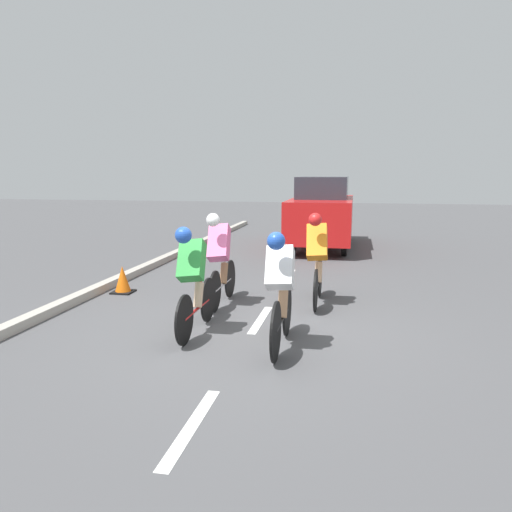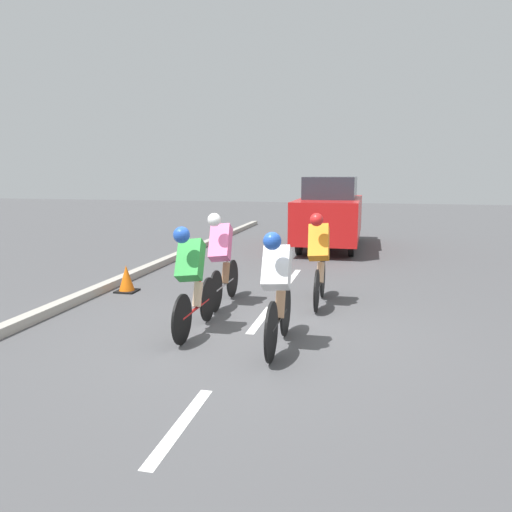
# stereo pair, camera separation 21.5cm
# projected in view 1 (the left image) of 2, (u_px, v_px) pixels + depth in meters

# --- Properties ---
(ground_plane) EXTENTS (60.00, 60.00, 0.00)m
(ground_plane) POSITION_uv_depth(u_px,v_px,m) (253.00, 331.00, 6.81)
(ground_plane) COLOR #4C4C4F
(lane_stripe_near) EXTENTS (0.12, 1.40, 0.01)m
(lane_stripe_near) POSITION_uv_depth(u_px,v_px,m) (192.00, 426.00, 4.27)
(lane_stripe_near) COLOR white
(lane_stripe_near) RESTS_ON ground
(lane_stripe_mid) EXTENTS (0.12, 1.40, 0.01)m
(lane_stripe_mid) POSITION_uv_depth(u_px,v_px,m) (261.00, 319.00, 7.36)
(lane_stripe_mid) COLOR white
(lane_stripe_mid) RESTS_ON ground
(lane_stripe_far) EXTENTS (0.12, 1.40, 0.01)m
(lane_stripe_far) POSITION_uv_depth(u_px,v_px,m) (289.00, 276.00, 10.46)
(lane_stripe_far) COLOR white
(lane_stripe_far) RESTS_ON ground
(curb) EXTENTS (0.20, 26.91, 0.14)m
(curb) POSITION_uv_depth(u_px,v_px,m) (64.00, 304.00, 7.96)
(curb) COLOR #A8A399
(curb) RESTS_ON ground
(cyclist_white) EXTENTS (0.35, 1.68, 1.48)m
(cyclist_white) POSITION_uv_depth(u_px,v_px,m) (281.00, 289.00, 6.01)
(cyclist_white) COLOR black
(cyclist_white) RESTS_ON ground
(cyclist_orange) EXTENTS (0.36, 1.66, 1.53)m
(cyclist_orange) POSITION_uv_depth(u_px,v_px,m) (317.00, 257.00, 8.08)
(cyclist_orange) COLOR black
(cyclist_orange) RESTS_ON ground
(cyclist_pink) EXTENTS (0.38, 1.62, 1.53)m
(cyclist_pink) POSITION_uv_depth(u_px,v_px,m) (220.00, 257.00, 8.03)
(cyclist_pink) COLOR black
(cyclist_pink) RESTS_ON ground
(cyclist_green) EXTENTS (0.38, 1.67, 1.47)m
(cyclist_green) POSITION_uv_depth(u_px,v_px,m) (193.00, 277.00, 6.59)
(cyclist_green) COLOR black
(cyclist_green) RESTS_ON ground
(support_car) EXTENTS (1.70, 4.54, 2.03)m
(support_car) POSITION_uv_depth(u_px,v_px,m) (322.00, 212.00, 14.37)
(support_car) COLOR black
(support_car) RESTS_ON ground
(traffic_cone) EXTENTS (0.36, 0.36, 0.49)m
(traffic_cone) POSITION_uv_depth(u_px,v_px,m) (123.00, 280.00, 8.97)
(traffic_cone) COLOR black
(traffic_cone) RESTS_ON ground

